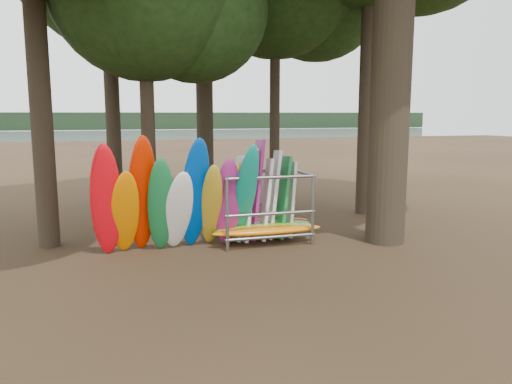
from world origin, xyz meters
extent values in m
plane|color=#47331E|center=(0.00, 0.00, 0.00)|extent=(120.00, 120.00, 0.00)
plane|color=gray|center=(0.00, 60.00, 0.00)|extent=(160.00, 160.00, 0.00)
cube|color=black|center=(0.00, 110.00, 2.00)|extent=(160.00, 4.00, 4.00)
cylinder|color=black|center=(-4.91, 2.46, 6.20)|extent=(0.57, 0.57, 12.41)
cylinder|color=black|center=(-3.03, 6.55, 5.62)|extent=(0.52, 0.52, 11.25)
cylinder|color=black|center=(0.49, 7.69, 6.08)|extent=(0.66, 0.66, 12.15)
cylinder|color=black|center=(3.09, 6.71, 5.38)|extent=(0.40, 0.40, 10.76)
cylinder|color=black|center=(-2.07, 3.15, 4.28)|extent=(0.42, 0.42, 8.57)
cylinder|color=black|center=(5.63, 4.17, 6.85)|extent=(0.44, 0.44, 13.70)
ellipsoid|color=red|center=(-3.34, 0.74, 1.47)|extent=(0.77, 1.11, 3.01)
ellipsoid|color=#FF7C00|center=(-2.89, 0.80, 1.13)|extent=(0.84, 1.40, 2.38)
ellipsoid|color=red|center=(-2.44, 0.96, 1.56)|extent=(0.83, 1.32, 3.21)
ellipsoid|color=#176F37|center=(-1.99, 0.78, 1.28)|extent=(0.73, 1.31, 2.68)
ellipsoid|color=white|center=(-1.53, 0.80, 1.10)|extent=(0.94, 1.53, 2.35)
ellipsoid|color=#003FA9|center=(-1.08, 0.82, 1.52)|extent=(0.89, 1.45, 3.14)
ellipsoid|color=gold|center=(-0.63, 0.89, 1.18)|extent=(0.70, 1.58, 2.50)
ellipsoid|color=#93216F|center=(-0.18, 0.89, 1.24)|extent=(0.76, 1.03, 2.57)
ellipsoid|color=#0D937A|center=(0.27, 0.80, 1.44)|extent=(0.70, 1.85, 3.02)
ellipsoid|color=orange|center=(0.92, 0.78, 0.42)|extent=(3.18, 0.55, 0.24)
ellipsoid|color=#85A215|center=(0.92, 1.09, 0.42)|extent=(2.95, 0.55, 0.24)
ellipsoid|color=#187033|center=(0.92, 1.42, 0.42)|extent=(3.04, 0.55, 0.24)
ellipsoid|color=#AF300D|center=(0.92, 1.79, 0.42)|extent=(3.22, 0.55, 0.24)
cube|color=#EEB30C|center=(0.02, 1.38, 1.13)|extent=(0.46, 0.74, 2.28)
cube|color=white|center=(0.28, 1.53, 1.22)|extent=(0.35, 0.79, 2.47)
cube|color=silver|center=(0.53, 1.39, 1.33)|extent=(0.49, 0.81, 2.67)
cube|color=#961972|center=(0.79, 1.53, 1.44)|extent=(0.49, 0.82, 2.91)
cube|color=silver|center=(1.05, 1.35, 1.18)|extent=(0.44, 0.74, 2.39)
cube|color=silver|center=(1.31, 1.50, 1.29)|extent=(0.46, 0.76, 2.60)
cube|color=#1A7738|center=(1.57, 1.40, 1.20)|extent=(0.45, 0.79, 2.43)
cube|color=silver|center=(1.83, 1.55, 1.11)|extent=(0.35, 0.77, 2.26)
camera|label=1|loc=(-3.19, -12.07, 3.62)|focal=35.00mm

